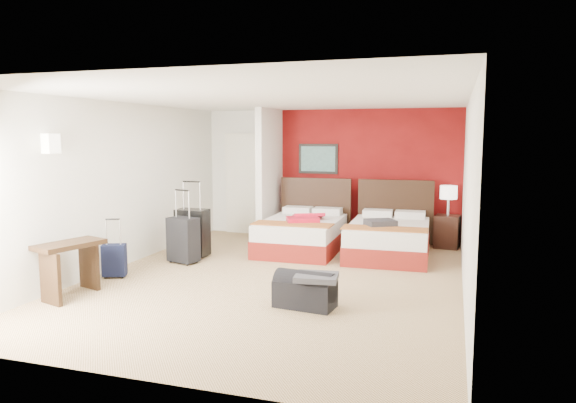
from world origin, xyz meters
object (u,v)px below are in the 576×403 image
at_px(nightstand, 447,232).
at_px(suitcase_black, 193,234).
at_px(red_suitcase_open, 306,218).
at_px(suitcase_charcoal, 183,241).
at_px(bed_right, 388,240).
at_px(table_lamp, 448,201).
at_px(bed_left, 302,235).
at_px(desk, 71,269).
at_px(duffel_bag, 305,292).
at_px(suitcase_navy, 114,262).

bearing_deg(nightstand, suitcase_black, -145.68).
height_order(red_suitcase_open, suitcase_charcoal, suitcase_charcoal).
distance_m(bed_right, table_lamp, 1.50).
xyz_separation_m(bed_left, nightstand, (2.41, 1.05, 0.02)).
relative_size(red_suitcase_open, desk, 0.89).
xyz_separation_m(table_lamp, duffel_bag, (-1.53, -3.97, -0.67)).
relative_size(red_suitcase_open, suitcase_black, 0.95).
xyz_separation_m(suitcase_black, desk, (-0.43, -2.41, -0.04)).
bearing_deg(duffel_bag, bed_left, 113.45).
distance_m(bed_left, bed_right, 1.49).
bearing_deg(suitcase_navy, bed_right, 12.78).
distance_m(nightstand, duffel_bag, 4.25).
bearing_deg(suitcase_charcoal, suitcase_black, 112.70).
distance_m(bed_right, suitcase_black, 3.24).
bearing_deg(duffel_bag, desk, -164.19).
bearing_deg(table_lamp, duffel_bag, -111.12).
xyz_separation_m(bed_left, red_suitcase_open, (0.10, -0.10, 0.32)).
height_order(nightstand, desk, desk).
bearing_deg(suitcase_navy, red_suitcase_open, 25.48).
bearing_deg(duffel_bag, suitcase_black, 148.56).
xyz_separation_m(table_lamp, suitcase_black, (-4.00, -2.03, -0.47)).
xyz_separation_m(nightstand, desk, (-4.43, -4.43, 0.05)).
relative_size(suitcase_black, duffel_bag, 1.10).
xyz_separation_m(duffel_bag, desk, (-2.90, -0.47, 0.17)).
height_order(table_lamp, desk, table_lamp).
bearing_deg(table_lamp, nightstand, 0.00).
distance_m(red_suitcase_open, nightstand, 2.60).
bearing_deg(bed_right, bed_left, 178.91).
bearing_deg(table_lamp, suitcase_navy, -141.71).
xyz_separation_m(suitcase_black, suitcase_navy, (-0.45, -1.49, -0.16)).
relative_size(suitcase_navy, duffel_bag, 0.64).
relative_size(bed_left, suitcase_navy, 4.15).
xyz_separation_m(red_suitcase_open, desk, (-2.12, -3.28, -0.26)).
height_order(bed_right, nightstand, nightstand).
bearing_deg(desk, suitcase_navy, 107.87).
xyz_separation_m(nightstand, suitcase_black, (-4.00, -2.03, 0.09)).
xyz_separation_m(bed_right, nightstand, (0.92, 1.03, 0.01)).
bearing_deg(suitcase_navy, suitcase_charcoal, 42.39).
xyz_separation_m(bed_left, table_lamp, (2.41, 1.05, 0.57)).
bearing_deg(bed_right, red_suitcase_open, -176.93).
height_order(suitcase_black, duffel_bag, suitcase_black).
height_order(bed_left, nightstand, nightstand).
relative_size(bed_right, suitcase_charcoal, 2.68).
distance_m(bed_right, suitcase_navy, 4.32).
xyz_separation_m(bed_left, suitcase_charcoal, (-1.54, -1.39, 0.07)).
distance_m(duffel_bag, desk, 2.94).
height_order(table_lamp, duffel_bag, table_lamp).
bearing_deg(desk, bed_right, 60.51).
height_order(bed_right, desk, desk).
distance_m(red_suitcase_open, table_lamp, 2.59).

